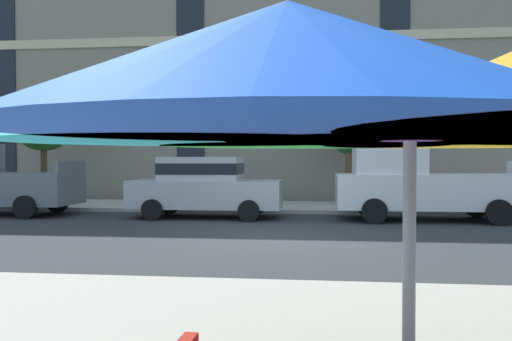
{
  "coord_description": "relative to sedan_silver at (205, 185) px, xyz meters",
  "views": [
    {
      "loc": [
        0.99,
        -11.46,
        1.73
      ],
      "look_at": [
        -0.68,
        3.2,
        1.4
      ],
      "focal_mm": 36.95,
      "sensor_mm": 36.0,
      "label": 1
    }
  ],
  "objects": [
    {
      "name": "ground_plane",
      "position": [
        2.25,
        -3.7,
        -0.95
      ],
      "size": [
        120.0,
        120.0,
        0.0
      ],
      "primitive_type": "plane",
      "color": "#2D3033"
    },
    {
      "name": "street_tree_left",
      "position": [
        -6.61,
        2.99,
        2.09
      ],
      "size": [
        1.96,
        2.0,
        4.22
      ],
      "color": "#4C3823",
      "rests_on": "ground"
    },
    {
      "name": "sedan_silver",
      "position": [
        0.0,
        0.0,
        0.0
      ],
      "size": [
        4.4,
        1.98,
        1.78
      ],
      "color": "#A8AAB2",
      "rests_on": "ground"
    },
    {
      "name": "street_tree_middle",
      "position": [
        4.5,
        3.8,
        1.96
      ],
      "size": [
        2.06,
        2.0,
        3.93
      ],
      "color": "brown",
      "rests_on": "ground"
    },
    {
      "name": "sidewalk_far",
      "position": [
        2.25,
        3.1,
        -0.89
      ],
      "size": [
        56.0,
        3.6,
        0.12
      ],
      "primitive_type": "cube",
      "color": "#B2ADA3",
      "rests_on": "ground"
    },
    {
      "name": "patio_umbrella",
      "position": [
        3.67,
        -12.7,
        1.06
      ],
      "size": [
        3.84,
        3.56,
        2.28
      ],
      "color": "silver",
      "rests_on": "ground"
    },
    {
      "name": "pickup_white",
      "position": [
        6.14,
        0.0,
        0.08
      ],
      "size": [
        5.1,
        2.12,
        2.2
      ],
      "color": "silver",
      "rests_on": "ground"
    },
    {
      "name": "apartment_building",
      "position": [
        2.25,
        11.29,
        7.05
      ],
      "size": [
        47.42,
        12.08,
        16.0
      ],
      "color": "gray",
      "rests_on": "ground"
    }
  ]
}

